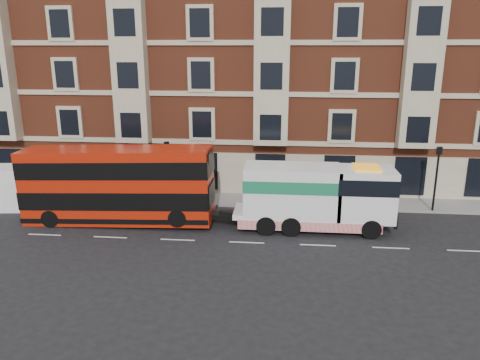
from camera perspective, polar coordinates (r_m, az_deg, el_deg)
name	(u,v)px	position (r m, az deg, el deg)	size (l,w,h in m)	color
ground	(247,243)	(26.78, 0.82, -7.63)	(120.00, 120.00, 0.00)	black
sidewalk	(255,200)	(33.75, 1.86, -2.46)	(90.00, 3.00, 0.15)	slate
victorian_terrace	(268,55)	(39.52, 3.46, 14.94)	(45.00, 12.00, 20.40)	brown
lamp_post_west	(168,168)	(32.70, -8.81, 1.51)	(0.35, 0.15, 4.35)	black
lamp_post_east	(437,174)	(33.27, 22.84, 0.68)	(0.35, 0.15, 4.35)	black
double_decker_bus	(118,184)	(29.93, -14.70, -0.48)	(11.76, 2.70, 4.76)	#B41D0A
tow_truck	(314,196)	(28.33, 8.97, -2.00)	(9.42, 2.78, 3.92)	white
box_van	(12,188)	(35.51, -26.00, -0.87)	(5.82, 2.89, 2.91)	white
pedestrian	(164,186)	(34.27, -9.25, -0.68)	(0.65, 0.43, 1.78)	#192333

